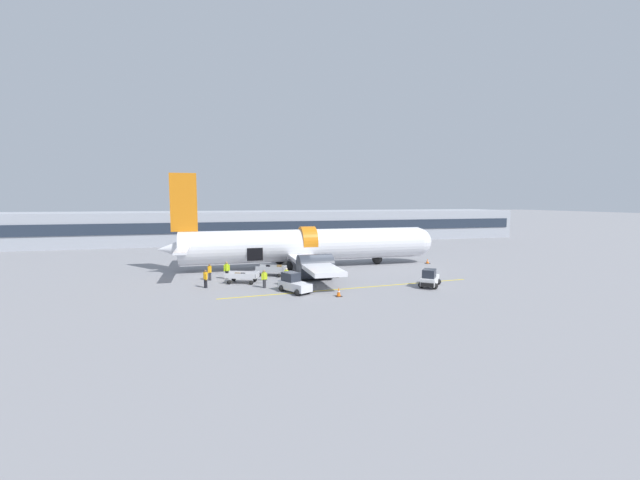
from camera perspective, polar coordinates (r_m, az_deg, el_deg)
ground_plane at (r=39.57m, az=0.04°, el=-5.65°), size 500.00×500.00×0.00m
apron_marking_line at (r=35.52m, az=4.94°, el=-6.98°), size 23.94×1.96×0.01m
terminal_strip at (r=77.42m, az=-7.53°, el=2.05°), size 101.72×13.14×5.76m
airplane at (r=45.88m, az=-2.40°, el=-0.88°), size 32.47×27.39×10.75m
baggage_tug_lead at (r=37.24m, az=15.67°, el=-5.48°), size 2.94×3.21×1.66m
baggage_tug_mid at (r=33.81m, az=-3.83°, el=-6.40°), size 2.63×3.45×1.67m
baggage_cart_loading at (r=38.16m, az=-11.16°, el=-5.38°), size 3.95×2.47×1.03m
baggage_cart_queued at (r=41.31m, az=-6.91°, el=-4.43°), size 3.85×2.60×1.13m
ground_crew_loader_a at (r=36.80m, az=-16.32°, el=-5.37°), size 0.46×0.58×1.65m
ground_crew_loader_b at (r=40.10m, az=-15.76°, el=-4.46°), size 0.52×0.53×1.64m
ground_crew_driver at (r=40.31m, az=-13.41°, el=-4.25°), size 0.61×0.42×1.76m
ground_crew_supervisor at (r=36.52m, az=-4.91°, el=-5.26°), size 0.57×0.47×1.64m
ground_crew_helper at (r=35.66m, az=-8.10°, el=-5.56°), size 0.57×0.45×1.64m
safety_cone_nose at (r=50.78m, az=15.37°, el=-3.01°), size 0.58×0.58×0.58m
safety_cone_engine_left at (r=32.39m, az=2.73°, el=-7.58°), size 0.51×0.51×0.75m
safety_cone_wingtip at (r=40.19m, az=2.28°, el=-5.07°), size 0.53×0.53×0.61m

